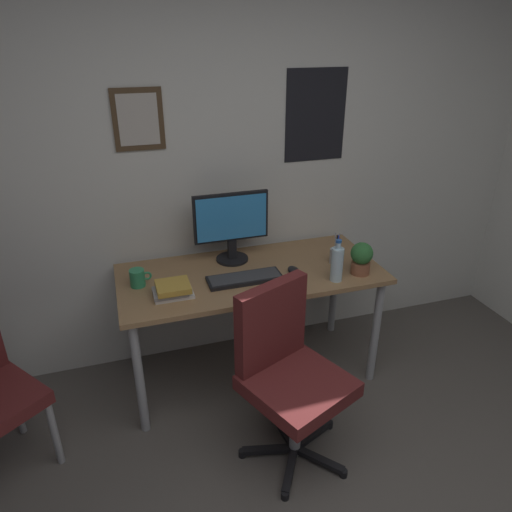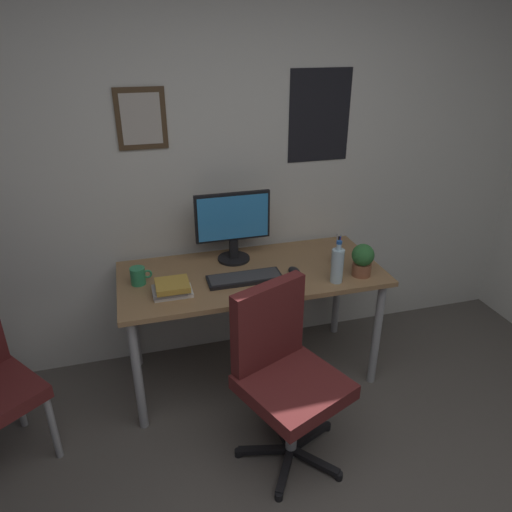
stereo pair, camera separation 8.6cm
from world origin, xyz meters
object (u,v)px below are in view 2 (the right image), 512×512
(keyboard, at_px, (245,278))
(water_bottle, at_px, (337,265))
(office_chair, at_px, (283,368))
(book_stack_left, at_px, (172,288))
(pen_cup, at_px, (337,256))
(computer_mouse, at_px, (294,271))
(coffee_mug_near, at_px, (138,276))
(potted_plant, at_px, (363,259))
(monitor, at_px, (233,224))

(keyboard, xyz_separation_m, water_bottle, (0.50, -0.16, 0.09))
(office_chair, bearing_deg, book_stack_left, 134.26)
(keyboard, relative_size, pen_cup, 2.15)
(computer_mouse, bearing_deg, keyboard, 178.91)
(coffee_mug_near, bearing_deg, computer_mouse, -7.99)
(coffee_mug_near, height_order, potted_plant, potted_plant)
(coffee_mug_near, height_order, pen_cup, pen_cup)
(computer_mouse, relative_size, book_stack_left, 0.51)
(coffee_mug_near, bearing_deg, water_bottle, -14.14)
(computer_mouse, height_order, pen_cup, pen_cup)
(coffee_mug_near, relative_size, pen_cup, 0.61)
(monitor, bearing_deg, office_chair, -85.95)
(office_chair, bearing_deg, pen_cup, 47.67)
(computer_mouse, bearing_deg, book_stack_left, -176.53)
(book_stack_left, bearing_deg, office_chair, -45.74)
(office_chair, height_order, monitor, monitor)
(water_bottle, relative_size, potted_plant, 1.29)
(computer_mouse, relative_size, water_bottle, 0.44)
(office_chair, bearing_deg, water_bottle, 41.17)
(monitor, distance_m, water_bottle, 0.68)
(keyboard, height_order, book_stack_left, book_stack_left)
(monitor, height_order, water_bottle, monitor)
(water_bottle, distance_m, pen_cup, 0.23)
(monitor, xyz_separation_m, keyboard, (-0.00, -0.28, -0.23))
(office_chair, bearing_deg, keyboard, 96.22)
(pen_cup, bearing_deg, potted_plant, -64.65)
(monitor, bearing_deg, book_stack_left, -141.79)
(potted_plant, bearing_deg, monitor, 149.04)
(coffee_mug_near, height_order, book_stack_left, coffee_mug_near)
(water_bottle, relative_size, book_stack_left, 1.18)
(water_bottle, distance_m, potted_plant, 0.18)
(computer_mouse, xyz_separation_m, coffee_mug_near, (-0.89, 0.12, 0.03))
(potted_plant, relative_size, pen_cup, 0.98)
(pen_cup, bearing_deg, computer_mouse, -169.98)
(computer_mouse, distance_m, water_bottle, 0.27)
(computer_mouse, xyz_separation_m, book_stack_left, (-0.72, -0.04, 0.02))
(office_chair, xyz_separation_m, book_stack_left, (-0.48, 0.49, 0.26))
(computer_mouse, relative_size, potted_plant, 0.56)
(office_chair, bearing_deg, potted_plant, 34.33)
(monitor, height_order, pen_cup, monitor)
(water_bottle, xyz_separation_m, pen_cup, (0.09, 0.20, -0.05))
(coffee_mug_near, bearing_deg, pen_cup, -3.51)
(office_chair, distance_m, monitor, 0.95)
(keyboard, relative_size, water_bottle, 1.70)
(keyboard, distance_m, computer_mouse, 0.30)
(water_bottle, bearing_deg, book_stack_left, 173.44)
(water_bottle, xyz_separation_m, coffee_mug_near, (-1.09, 0.27, -0.06))
(potted_plant, distance_m, pen_cup, 0.19)
(pen_cup, relative_size, book_stack_left, 0.93)
(coffee_mug_near, relative_size, potted_plant, 0.63)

